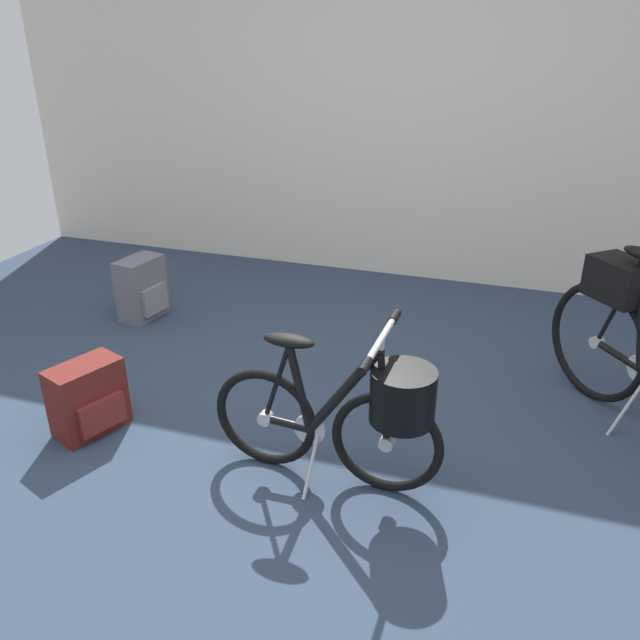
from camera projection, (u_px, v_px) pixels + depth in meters
ground_plane at (282, 447)px, 2.93m from camera, size 6.33×6.33×0.00m
back_wall at (404, 90)px, 4.47m from camera, size 6.33×0.10×2.74m
folding_bike_foreground at (354, 411)px, 2.56m from camera, size 1.01×0.53×0.72m
backpack_on_floor at (142, 289)px, 4.18m from camera, size 0.25×0.33×0.41m
handbag_on_floor at (88, 398)px, 2.99m from camera, size 0.30×0.38×0.35m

